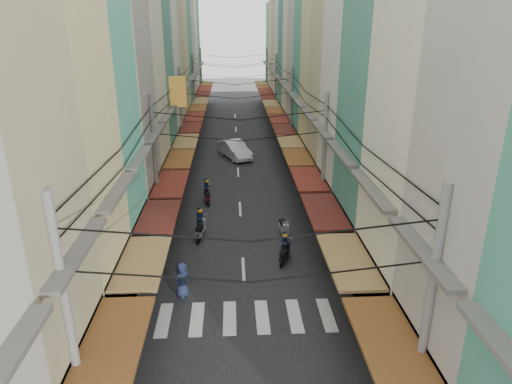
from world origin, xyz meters
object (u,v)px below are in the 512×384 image
object	(u,v)px
bicycle	(380,269)
market_umbrella	(388,241)
traffic_sign	(333,203)
white_car	(235,158)

from	to	relation	value
bicycle	market_umbrella	size ratio (longest dim) A/B	0.72
bicycle	traffic_sign	world-z (taller)	traffic_sign
white_car	bicycle	world-z (taller)	white_car
market_umbrella	traffic_sign	bearing A→B (deg)	112.91
bicycle	traffic_sign	bearing A→B (deg)	9.90
white_car	traffic_sign	size ratio (longest dim) A/B	1.73
bicycle	market_umbrella	xyz separation A→B (m)	(-0.11, -0.85, 2.08)
white_car	market_umbrella	distance (m)	22.75
white_car	bicycle	distance (m)	21.89
market_umbrella	bicycle	bearing A→B (deg)	82.66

